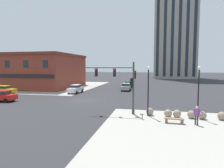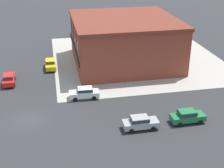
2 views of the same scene
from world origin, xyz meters
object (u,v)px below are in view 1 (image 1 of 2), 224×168
Objects in this scene: traffic_signal_main at (124,81)px; bollard_sphere_curb_a at (150,112)px; car_cross_westbound at (126,87)px; bollard_sphere_curb_c at (177,114)px; car_main_northbound_near at (128,84)px; street_lamp_corner_near at (148,85)px; bollard_sphere_curb_e at (202,115)px; car_main_southbound_near at (1,96)px; bench_near_signal at (174,120)px; pedestrian_walking_east at (197,114)px; street_lamp_mid_sidewalk at (199,86)px; car_main_southbound_far at (76,88)px; bollard_sphere_curb_d at (191,114)px; car_main_northbound_far at (4,90)px; bollard_sphere_curb_f at (222,116)px; bollard_sphere_curb_b at (168,113)px.

traffic_signal_main reaches higher than bollard_sphere_curb_a.
bollard_sphere_curb_a is 21.91m from car_cross_westbound.
car_main_northbound_near reaches higher than bollard_sphere_curb_c.
bollard_sphere_curb_e is at bearing -2.56° from street_lamp_corner_near.
bollard_sphere_curb_e is 27.91m from car_main_southbound_near.
car_cross_westbound is (16.87, 17.21, 0.00)m from car_main_southbound_near.
car_main_northbound_near and car_main_southbound_near have the same top height.
pedestrian_walking_east is (1.93, -0.15, 0.69)m from bench_near_signal.
car_main_northbound_near reaches higher than bench_near_signal.
street_lamp_mid_sidewalk is at bearing 4.69° from bollard_sphere_curb_c.
bollard_sphere_curb_a and bollard_sphere_curb_c have the same top height.
car_main_northbound_near is 6.34m from car_cross_westbound.
car_main_southbound_far is at bearing 128.56° from traffic_signal_main.
street_lamp_mid_sidewalk is at bearing 43.34° from bench_near_signal.
bollard_sphere_curb_c is at bearing 178.50° from bollard_sphere_curb_d.
pedestrian_walking_east is at bearing -68.14° from car_cross_westbound.
street_lamp_mid_sidewalk is (0.62, 0.20, 2.96)m from bollard_sphere_curb_d.
car_main_northbound_near and car_main_northbound_far have the same top height.
car_main_southbound_far is (-19.77, 15.66, -2.45)m from street_lamp_mid_sidewalk.
pedestrian_walking_east is (-2.85, -2.31, 0.60)m from bollard_sphere_curb_f.
car_main_southbound_near is at bearing 170.58° from bollard_sphere_curb_e.
street_lamp_mid_sidewalk is 1.20× the size of car_main_southbound_far.
bollard_sphere_curb_f is at bearing -35.90° from car_main_southbound_far.
pedestrian_walking_east reaches higher than bollard_sphere_curb_a.
street_lamp_mid_sidewalk is at bearing -8.89° from car_main_southbound_near.
bench_near_signal is 25.47m from car_main_southbound_near.
traffic_signal_main is 6.65m from bollard_sphere_curb_c.
car_main_southbound_near reaches higher than bollard_sphere_curb_e.
bollard_sphere_curb_a and bollard_sphere_curb_f have the same top height.
street_lamp_mid_sidewalk is 1.20× the size of car_main_southbound_near.
traffic_signal_main is at bearing 173.51° from bollard_sphere_curb_e.
pedestrian_walking_east is 26.43m from car_main_southbound_far.
car_main_northbound_far reaches higher than bollard_sphere_curb_b.
bollard_sphere_curb_d is 3.03m from street_lamp_mid_sidewalk.
bench_near_signal is (0.39, -2.24, -0.08)m from bollard_sphere_curb_b.
bollard_sphere_curb_f is 36.53m from car_main_northbound_far.
bollard_sphere_curb_d is 33.82m from car_main_northbound_far.
bollard_sphere_curb_f is (1.83, 0.07, 0.00)m from bollard_sphere_curb_e.
bollard_sphere_curb_b is at bearing 134.03° from pedestrian_walking_east.
car_main_northbound_far is (-32.92, 11.30, 0.51)m from bollard_sphere_curb_e.
street_lamp_corner_near is 1.19× the size of car_main_southbound_far.
car_main_northbound_far and car_cross_westbound have the same top height.
car_main_northbound_far and car_main_southbound_far have the same top height.
bollard_sphere_curb_a and bollard_sphere_curb_e have the same top height.
traffic_signal_main is at bearing -22.73° from car_main_northbound_far.
street_lamp_corner_near reaches higher than bollard_sphere_curb_a.
bollard_sphere_curb_d is (2.33, -0.03, 0.00)m from bollard_sphere_curb_b.
car_cross_westbound is at bearing 96.84° from traffic_signal_main.
bollard_sphere_curb_f is (4.26, -0.09, 0.00)m from bollard_sphere_curb_c.
car_main_northbound_near is at bearing 37.40° from car_main_northbound_far.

